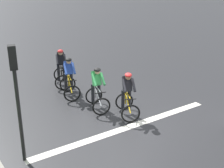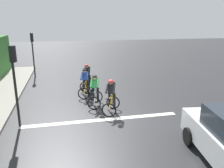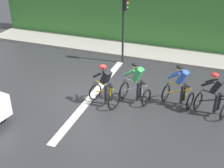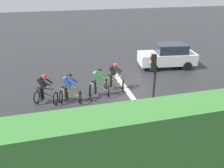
# 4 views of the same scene
# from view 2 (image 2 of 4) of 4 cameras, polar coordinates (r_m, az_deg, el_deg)

# --- Properties ---
(ground_plane) EXTENTS (80.00, 80.00, 0.00)m
(ground_plane) POSITION_cam_2_polar(r_m,az_deg,el_deg) (10.23, -2.54, -8.97)
(ground_plane) COLOR #28282B
(road_marking_stop_line) EXTENTS (7.00, 0.30, 0.01)m
(road_marking_stop_line) POSITION_cam_2_polar(r_m,az_deg,el_deg) (10.22, -2.52, -8.98)
(road_marking_stop_line) COLOR silver
(road_marking_stop_line) RESTS_ON ground
(cyclist_lead) EXTENTS (1.03, 1.25, 1.66)m
(cyclist_lead) POSITION_cam_2_polar(r_m,az_deg,el_deg) (14.30, -6.25, 1.59)
(cyclist_lead) COLOR black
(cyclist_lead) RESTS_ON ground
(cyclist_second) EXTENTS (0.95, 1.23, 1.66)m
(cyclist_second) POSITION_cam_2_polar(r_m,az_deg,el_deg) (13.08, -6.71, 0.23)
(cyclist_second) COLOR black
(cyclist_second) RESTS_ON ground
(cyclist_mid) EXTENTS (0.94, 1.22, 1.66)m
(cyclist_mid) POSITION_cam_2_polar(r_m,az_deg,el_deg) (11.58, -4.26, -1.78)
(cyclist_mid) COLOR black
(cyclist_mid) RESTS_ON ground
(cyclist_fourth) EXTENTS (1.05, 1.26, 1.66)m
(cyclist_fourth) POSITION_cam_2_polar(r_m,az_deg,el_deg) (10.69, -0.19, -3.24)
(cyclist_fourth) COLOR black
(cyclist_fourth) RESTS_ON ground
(traffic_light_near_crossing) EXTENTS (0.24, 0.31, 3.34)m
(traffic_light_near_crossing) POSITION_cam_2_polar(r_m,az_deg,el_deg) (9.73, -23.30, 2.26)
(traffic_light_near_crossing) COLOR black
(traffic_light_near_crossing) RESTS_ON ground
(traffic_light_far_junction) EXTENTS (0.21, 0.31, 3.34)m
(traffic_light_far_junction) POSITION_cam_2_polar(r_m,az_deg,el_deg) (18.47, -19.32, 8.52)
(traffic_light_far_junction) COLOR black
(traffic_light_far_junction) RESTS_ON ground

